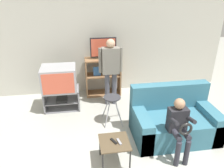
% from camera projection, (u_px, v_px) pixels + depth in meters
% --- Properties ---
extents(wall_back, '(6.40, 0.06, 2.60)m').
position_uv_depth(wall_back, '(100.00, 42.00, 5.36)').
color(wall_back, beige).
rests_on(wall_back, ground_plane).
extents(tv_stand, '(0.78, 0.48, 0.47)m').
position_uv_depth(tv_stand, '(62.00, 99.00, 4.92)').
color(tv_stand, slate).
rests_on(tv_stand, ground_plane).
extents(television_main, '(0.73, 0.58, 0.53)m').
position_uv_depth(television_main, '(59.00, 79.00, 4.70)').
color(television_main, '#9E9EA3').
rests_on(television_main, tv_stand).
extents(media_shelf, '(0.87, 0.39, 0.95)m').
position_uv_depth(media_shelf, '(103.00, 76.00, 5.46)').
color(media_shelf, '#8E6642').
rests_on(media_shelf, ground_plane).
extents(television_flat, '(0.62, 0.20, 0.51)m').
position_uv_depth(television_flat, '(103.00, 49.00, 5.17)').
color(television_flat, black).
rests_on(television_flat, media_shelf).
extents(folding_stool, '(0.38, 0.44, 0.58)m').
position_uv_depth(folding_stool, '(112.00, 102.00, 4.32)').
color(folding_stool, '#99999E').
rests_on(folding_stool, ground_plane).
extents(snack_table, '(0.46, 0.46, 0.41)m').
position_uv_depth(snack_table, '(114.00, 144.00, 3.33)').
color(snack_table, brown).
rests_on(snack_table, ground_plane).
extents(remote_control_black, '(0.10, 0.14, 0.02)m').
position_uv_depth(remote_control_black, '(114.00, 141.00, 3.30)').
color(remote_control_black, black).
rests_on(remote_control_black, snack_table).
extents(remote_control_white, '(0.07, 0.15, 0.02)m').
position_uv_depth(remote_control_white, '(119.00, 142.00, 3.29)').
color(remote_control_white, gray).
rests_on(remote_control_white, snack_table).
extents(couch, '(1.48, 0.89, 0.92)m').
position_uv_depth(couch, '(173.00, 121.00, 3.99)').
color(couch, teal).
rests_on(couch, ground_plane).
extents(person_standing_adult, '(0.53, 0.20, 1.55)m').
position_uv_depth(person_standing_adult, '(111.00, 66.00, 4.81)').
color(person_standing_adult, '#4C4C56').
rests_on(person_standing_adult, ground_plane).
extents(person_seated_child, '(0.33, 0.43, 1.01)m').
position_uv_depth(person_seated_child, '(179.00, 124.00, 3.38)').
color(person_seated_child, '#2D2D38').
rests_on(person_seated_child, ground_plane).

